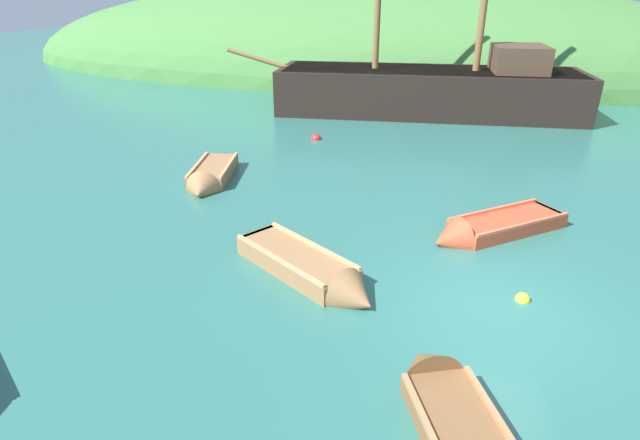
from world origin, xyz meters
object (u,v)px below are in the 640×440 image
Objects in this scene: sailing_ship at (430,97)px; buoy_red at (316,139)px; rowboat_portside at (489,230)px; buoy_yellow at (523,300)px; rowboat_outer_left at (312,273)px; rowboat_outer_right at (210,178)px; rowboat_near_dock at (453,420)px.

sailing_ship is 6.90m from buoy_red.
sailing_ship is 4.93× the size of rowboat_portside.
rowboat_portside is 2.80m from buoy_yellow.
rowboat_outer_left reaches higher than buoy_red.
buoy_red is (1.59, 5.50, -0.13)m from rowboat_outer_right.
rowboat_near_dock is 1.03× the size of rowboat_outer_right.
sailing_ship is at bearing -120.35° from rowboat_portside.
buoy_red is (-6.51, 6.67, -0.11)m from rowboat_portside.
rowboat_outer_right reaches higher than rowboat_near_dock.
sailing_ship is at bearing 140.34° from rowboat_outer_right.
rowboat_outer_right is at bearing -51.45° from rowboat_portside.
rowboat_outer_right is (-5.24, -11.31, -0.63)m from sailing_ship.
rowboat_portside is (3.39, 3.20, -0.03)m from rowboat_outer_left.
sailing_ship reaches higher than buoy_yellow.
rowboat_outer_left is at bearing -72.46° from buoy_red.
rowboat_outer_right reaches higher than rowboat_outer_left.
rowboat_near_dock is 6.22m from rowboat_portside.
rowboat_portside reaches higher than rowboat_near_dock.
sailing_ship is at bearing 118.38° from rowboat_outer_left.
buoy_red is at bearing 137.87° from rowboat_outer_left.
buoy_red is 11.82m from buoy_yellow.
sailing_ship is 4.59× the size of rowboat_outer_left.
rowboat_portside reaches higher than buoy_red.
rowboat_portside is at bearing 103.82° from buoy_yellow.
rowboat_outer_left is at bearing 79.75° from sailing_ship.
rowboat_outer_right reaches higher than rowboat_portside.
rowboat_near_dock is 11.74× the size of buoy_yellow.
rowboat_outer_left is 10.35m from buoy_red.
rowboat_outer_right reaches higher than buoy_red.
buoy_yellow is (1.04, 3.49, -0.08)m from rowboat_near_dock.
sailing_ship is 18.86m from rowboat_near_dock.
buoy_red is (-3.65, -5.80, -0.76)m from sailing_ship.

